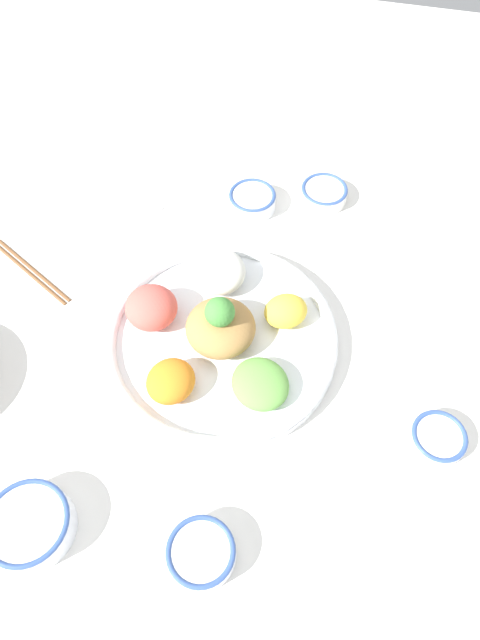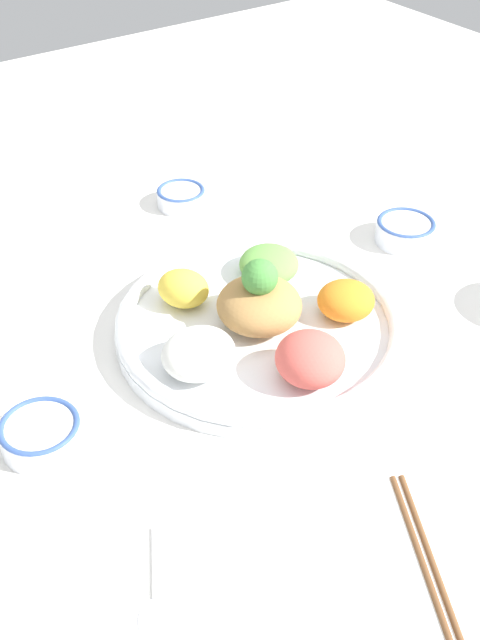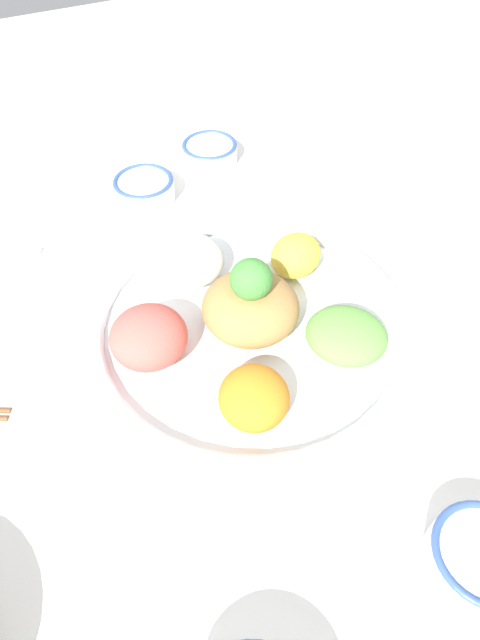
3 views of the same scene
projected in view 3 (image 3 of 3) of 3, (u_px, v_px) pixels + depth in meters
ground_plane at (256, 345)px, 0.65m from camera, size 2.40×2.40×0.00m
salad_platter at (244, 322)px, 0.64m from camera, size 0.39×0.39×0.12m
rice_bowl_blue at (144, 188)px, 0.83m from camera, size 0.09×0.09×0.04m
rice_bowl_plain at (210, 151)px, 0.90m from camera, size 0.09×0.09×0.03m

